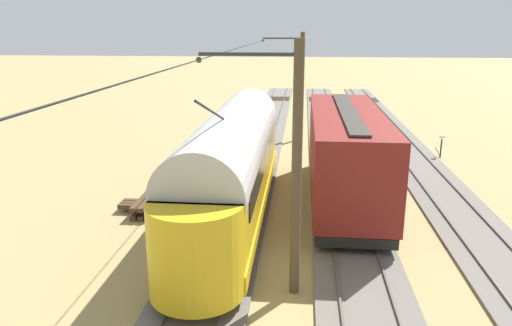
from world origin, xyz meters
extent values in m
plane|color=#9E8956|center=(0.00, 0.00, 0.00)|extent=(220.00, 220.00, 0.00)
cube|color=#666059|center=(-4.56, 0.00, 0.05)|extent=(2.80, 80.00, 0.10)
cube|color=#59544C|center=(-3.85, 0.00, 0.14)|extent=(0.07, 80.00, 0.08)
cube|color=#59544C|center=(-5.28, 0.00, 0.14)|extent=(0.07, 80.00, 0.08)
cube|color=#47331E|center=(-4.56, -32.00, 0.11)|extent=(2.50, 0.24, 0.08)
cube|color=#47331E|center=(-4.56, -31.35, 0.11)|extent=(2.50, 0.24, 0.08)
cube|color=#47331E|center=(-4.56, -30.70, 0.11)|extent=(2.50, 0.24, 0.08)
cube|color=#47331E|center=(-4.56, -30.05, 0.11)|extent=(2.50, 0.24, 0.08)
cube|color=#47331E|center=(-4.56, -29.40, 0.11)|extent=(2.50, 0.24, 0.08)
cube|color=#666059|center=(0.00, 0.00, 0.05)|extent=(2.80, 80.00, 0.10)
cube|color=#59544C|center=(0.72, 0.00, 0.14)|extent=(0.07, 80.00, 0.08)
cube|color=#59544C|center=(-0.72, 0.00, 0.14)|extent=(0.07, 80.00, 0.08)
cube|color=#47331E|center=(0.00, -32.00, 0.11)|extent=(2.50, 0.24, 0.08)
cube|color=#47331E|center=(0.00, -31.35, 0.11)|extent=(2.50, 0.24, 0.08)
cube|color=#47331E|center=(0.00, -30.70, 0.11)|extent=(2.50, 0.24, 0.08)
cube|color=#47331E|center=(0.00, -30.05, 0.11)|extent=(2.50, 0.24, 0.08)
cube|color=#47331E|center=(0.00, -29.40, 0.11)|extent=(2.50, 0.24, 0.08)
cube|color=#666059|center=(4.56, 0.00, 0.05)|extent=(2.80, 80.00, 0.10)
cube|color=#59544C|center=(5.28, 0.00, 0.14)|extent=(0.07, 80.00, 0.08)
cube|color=#59544C|center=(3.85, 0.00, 0.14)|extent=(0.07, 80.00, 0.08)
cube|color=#47331E|center=(4.56, -32.00, 0.11)|extent=(2.50, 0.24, 0.08)
cube|color=#47331E|center=(4.56, -31.35, 0.11)|extent=(2.50, 0.24, 0.08)
cube|color=#47331E|center=(4.56, -30.70, 0.11)|extent=(2.50, 0.24, 0.08)
cube|color=#47331E|center=(4.56, -30.05, 0.11)|extent=(2.50, 0.24, 0.08)
cube|color=#47331E|center=(4.56, -29.40, 0.11)|extent=(2.50, 0.24, 0.08)
cube|color=gold|center=(4.56, 2.22, 0.71)|extent=(2.65, 13.79, 0.55)
cube|color=gold|center=(4.56, 2.22, 1.46)|extent=(2.55, 13.79, 0.95)
cube|color=gold|center=(4.56, 2.22, 2.46)|extent=(2.55, 13.79, 1.05)
cylinder|color=#B7B7B2|center=(4.56, 2.22, 2.98)|extent=(2.65, 13.51, 2.65)
cylinder|color=gold|center=(4.56, -4.63, 1.70)|extent=(2.55, 2.55, 2.55)
cylinder|color=gold|center=(4.56, 9.06, 1.70)|extent=(2.55, 2.55, 2.55)
cube|color=black|center=(4.56, -5.76, 2.72)|extent=(1.63, 0.08, 0.36)
cube|color=black|center=(4.56, -5.80, 2.41)|extent=(1.73, 0.06, 0.80)
cube|color=black|center=(3.27, 2.22, 2.46)|extent=(0.04, 11.58, 0.80)
cube|color=black|center=(5.86, 2.22, 2.46)|extent=(0.04, 11.58, 0.80)
cylinder|color=silver|center=(4.56, -5.89, 1.46)|extent=(0.24, 0.06, 0.24)
cube|color=gray|center=(4.56, -5.83, 0.53)|extent=(1.94, 0.12, 0.20)
cylinder|color=black|center=(4.56, 6.43, 4.92)|extent=(0.07, 4.31, 1.30)
cylinder|color=black|center=(3.85, -2.20, 0.56)|extent=(0.10, 0.76, 0.76)
cylinder|color=black|center=(5.28, -2.20, 0.56)|extent=(0.10, 0.76, 0.76)
cylinder|color=black|center=(3.85, 6.63, 0.56)|extent=(0.10, 0.76, 0.76)
cylinder|color=black|center=(5.28, 6.63, 0.56)|extent=(0.10, 0.76, 0.76)
cube|color=maroon|center=(0.00, 0.17, 2.33)|extent=(2.90, 11.18, 3.20)
cube|color=#332D28|center=(0.00, 0.17, 3.99)|extent=(0.70, 10.06, 0.08)
cube|color=black|center=(0.00, 0.17, 0.53)|extent=(2.70, 11.18, 0.36)
cube|color=black|center=(-1.48, 0.17, 2.07)|extent=(0.06, 2.20, 2.56)
cylinder|color=black|center=(-0.72, -3.75, 0.60)|extent=(0.10, 0.84, 0.84)
cylinder|color=black|center=(0.72, -3.75, 0.60)|extent=(0.10, 0.84, 0.84)
cylinder|color=black|center=(-0.72, 4.08, 0.60)|extent=(0.10, 0.84, 0.84)
cylinder|color=black|center=(0.72, 4.08, 0.60)|extent=(0.10, 0.84, 0.84)
cylinder|color=#4C3D28|center=(1.99, -11.93, 3.54)|extent=(0.28, 0.28, 7.07)
cylinder|color=#2D2D2D|center=(3.28, -11.93, 6.67)|extent=(2.57, 0.10, 0.10)
sphere|color=#334733|center=(4.56, -11.93, 6.52)|extent=(0.16, 0.16, 0.16)
cylinder|color=#4C3D28|center=(1.99, 8.01, 3.54)|extent=(0.28, 0.28, 7.07)
cylinder|color=#2D2D2D|center=(3.28, 8.01, 6.67)|extent=(2.57, 0.10, 0.10)
sphere|color=#334733|center=(4.56, 8.01, 6.52)|extent=(0.16, 0.16, 0.16)
cylinder|color=black|center=(4.56, 8.01, 6.52)|extent=(0.03, 43.89, 0.03)
cylinder|color=black|center=(3.28, -11.93, 6.67)|extent=(2.57, 0.02, 0.02)
cylinder|color=black|center=(-6.22, -7.88, 0.55)|extent=(0.08, 0.08, 1.10)
cylinder|color=red|center=(-6.22, -7.88, 1.22)|extent=(0.30, 0.30, 0.03)
cylinder|color=#262626|center=(-6.04, -7.88, 0.35)|extent=(0.33, 0.04, 0.54)
cube|color=#47331E|center=(7.79, 2.16, 0.09)|extent=(0.24, 2.40, 0.18)
cube|color=#47331E|center=(8.09, 2.16, 0.09)|extent=(0.24, 2.40, 0.18)
cube|color=#47331E|center=(8.39, 2.16, 0.09)|extent=(0.24, 2.40, 0.18)
cube|color=#47331E|center=(8.09, 1.86, 0.27)|extent=(2.40, 0.24, 0.18)
cube|color=#47331E|center=(8.09, 2.16, 0.27)|extent=(2.40, 0.24, 0.18)
cube|color=#47331E|center=(8.09, 2.46, 0.27)|extent=(2.40, 0.24, 0.18)
cube|color=#47331E|center=(7.79, 2.16, 0.45)|extent=(0.24, 2.40, 0.18)
cube|color=#47331E|center=(8.09, 2.16, 0.45)|extent=(0.24, 2.40, 0.18)
cube|color=#47331E|center=(8.39, 2.16, 0.45)|extent=(0.24, 2.40, 0.18)
camera|label=1|loc=(1.87, 20.55, 7.31)|focal=34.14mm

